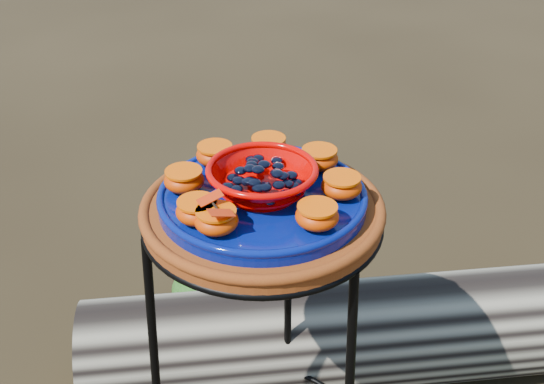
% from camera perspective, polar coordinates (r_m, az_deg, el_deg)
% --- Properties ---
extents(plant_stand, '(0.44, 0.44, 0.70)m').
position_cam_1_polar(plant_stand, '(1.37, -0.69, -14.73)').
color(plant_stand, black).
rests_on(plant_stand, ground).
extents(terracotta_saucer, '(0.40, 0.40, 0.03)m').
position_cam_1_polar(terracotta_saucer, '(1.13, -0.80, -1.75)').
color(terracotta_saucer, maroon).
rests_on(terracotta_saucer, plant_stand).
extents(cobalt_plate, '(0.34, 0.34, 0.02)m').
position_cam_1_polar(cobalt_plate, '(1.12, -0.81, -0.57)').
color(cobalt_plate, '#020B5F').
rests_on(cobalt_plate, terracotta_saucer).
extents(red_bowl, '(0.17, 0.17, 0.05)m').
position_cam_1_polar(red_bowl, '(1.10, -0.83, 0.98)').
color(red_bowl, '#CC0200').
rests_on(red_bowl, cobalt_plate).
extents(glass_gems, '(0.13, 0.13, 0.02)m').
position_cam_1_polar(glass_gems, '(1.08, -0.84, 2.59)').
color(glass_gems, black).
rests_on(glass_gems, red_bowl).
extents(orange_half_0, '(0.07, 0.07, 0.04)m').
position_cam_1_polar(orange_half_0, '(1.01, -4.68, -2.41)').
color(orange_half_0, '#B93300').
rests_on(orange_half_0, cobalt_plate).
extents(orange_half_1, '(0.07, 0.07, 0.04)m').
position_cam_1_polar(orange_half_1, '(1.02, 3.79, -2.03)').
color(orange_half_1, '#B93300').
rests_on(orange_half_1, cobalt_plate).
extents(orange_half_2, '(0.07, 0.07, 0.04)m').
position_cam_1_polar(orange_half_2, '(1.10, 5.83, 0.48)').
color(orange_half_2, '#B93300').
rests_on(orange_half_2, cobalt_plate).
extents(orange_half_3, '(0.07, 0.07, 0.04)m').
position_cam_1_polar(orange_half_3, '(1.18, 3.96, 2.80)').
color(orange_half_3, '#B93300').
rests_on(orange_half_3, cobalt_plate).
extents(orange_half_4, '(0.07, 0.07, 0.04)m').
position_cam_1_polar(orange_half_4, '(1.21, -0.29, 3.80)').
color(orange_half_4, '#B93300').
rests_on(orange_half_4, cobalt_plate).
extents(orange_half_5, '(0.07, 0.07, 0.04)m').
position_cam_1_polar(orange_half_5, '(1.19, -4.78, 3.11)').
color(orange_half_5, '#B93300').
rests_on(orange_half_5, cobalt_plate).
extents(orange_half_6, '(0.07, 0.07, 0.04)m').
position_cam_1_polar(orange_half_6, '(1.12, -7.36, 0.99)').
color(orange_half_6, '#B93300').
rests_on(orange_half_6, cobalt_plate).
extents(orange_half_7, '(0.07, 0.07, 0.04)m').
position_cam_1_polar(orange_half_7, '(1.04, -6.25, -1.61)').
color(orange_half_7, '#B93300').
rests_on(orange_half_7, cobalt_plate).
extents(butterfly, '(0.10, 0.09, 0.01)m').
position_cam_1_polar(butterfly, '(1.00, -4.74, -1.20)').
color(butterfly, red).
rests_on(butterfly, orange_half_0).
extents(driftwood_log, '(1.53, 0.90, 0.28)m').
position_cam_1_polar(driftwood_log, '(1.78, 9.41, -11.46)').
color(driftwood_log, black).
rests_on(driftwood_log, ground).
extents(foliage_left, '(0.29, 0.29, 0.14)m').
position_cam_1_polar(foliage_left, '(1.84, -10.75, -12.65)').
color(foliage_left, '#1B400E').
rests_on(foliage_left, ground).
extents(foliage_back, '(0.31, 0.31, 0.16)m').
position_cam_1_polar(foliage_back, '(1.99, -3.90, -7.95)').
color(foliage_back, '#1B400E').
rests_on(foliage_back, ground).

